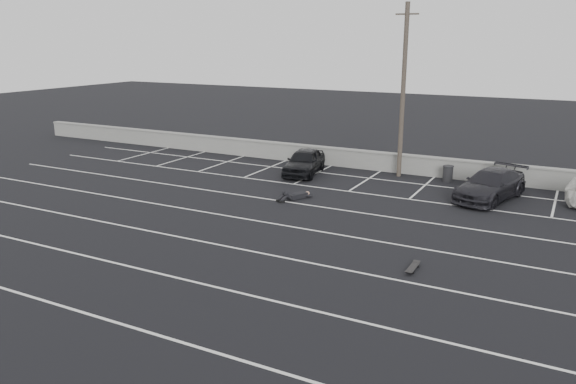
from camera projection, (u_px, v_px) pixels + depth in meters
The scene contains 9 objects.
ground at pixel (229, 247), 19.97m from camera, with size 120.00×120.00×0.00m, color black.
seawall at pixel (365, 159), 31.79m from camera, with size 50.00×0.45×1.06m.
stall_lines at pixel (284, 213), 23.77m from camera, with size 36.00×20.05×0.01m.
car_left at pixel (304, 162), 30.56m from camera, with size 1.63×4.05×1.38m, color black.
car_right at pixel (490, 185), 25.71m from camera, with size 1.90×4.68×1.36m, color black.
utility_pole at pixel (403, 91), 29.06m from camera, with size 1.19×0.24×8.95m.
trash_bin at pixel (448, 174), 28.95m from camera, with size 0.74×0.74×0.85m.
person at pixel (299, 193), 26.03m from camera, with size 1.80×2.54×0.47m, color black, non-canonical shape.
skateboard at pixel (413, 268), 17.93m from camera, with size 0.25×0.89×0.11m.
Camera 1 is at (10.57, -15.63, 7.15)m, focal length 35.00 mm.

